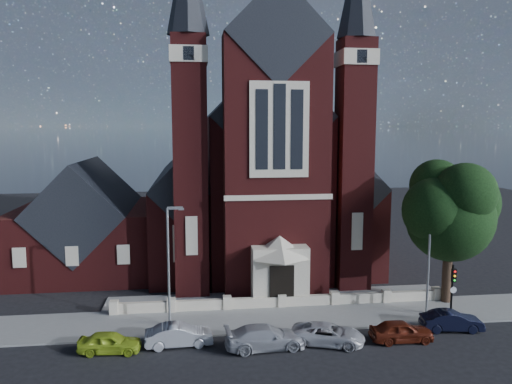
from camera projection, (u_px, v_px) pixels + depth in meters
ground at (265, 274)px, 45.03m from camera, size 120.00×120.00×0.00m
pavement_strip at (287, 318)px, 34.70m from camera, size 60.00×5.00×0.12m
forecourt_paving at (277, 298)px, 38.64m from camera, size 26.00×3.00×0.14m
forecourt_wall at (282, 308)px, 36.67m from camera, size 24.00×0.40×0.90m
church at (255, 175)px, 51.78m from camera, size 20.01×34.90×29.20m
parish_hall at (88, 228)px, 45.52m from camera, size 12.00×12.20×10.24m
street_tree at (453, 213)px, 36.51m from camera, size 6.40×6.60×10.70m
street_lamp_left at (170, 259)px, 32.65m from camera, size 1.16×0.22×8.09m
street_lamp_right at (430, 251)px, 34.83m from camera, size 1.16×0.22×8.09m
traffic_signal at (453, 285)px, 33.66m from camera, size 0.28×0.42×4.00m
car_lime_van at (110, 342)px, 29.34m from camera, size 3.77×1.77×1.25m
car_silver_a at (179, 335)px, 30.23m from camera, size 4.16×1.71×1.34m
car_silver_b at (265, 337)px, 29.87m from camera, size 4.97×2.29×1.41m
car_white_suv at (328, 334)px, 30.50m from camera, size 4.89×3.39×1.24m
car_dark_red at (401, 331)px, 30.86m from camera, size 3.93×1.65×1.33m
car_navy at (452, 321)px, 32.52m from camera, size 4.07×1.84×1.30m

